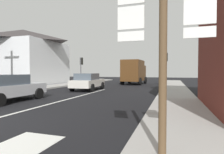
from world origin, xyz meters
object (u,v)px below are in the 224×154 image
traffic_light_far_left (81,65)px  traffic_light_far_right (166,62)px  sedan_far (88,81)px  delivery_truck (134,71)px  sedan_near (7,88)px  route_sign_post (163,55)px  traffic_light_near_right (164,59)px

traffic_light_far_left → traffic_light_far_right: (10.45, -0.47, 0.18)m
sedan_far → traffic_light_far_right: traffic_light_far_right is taller
traffic_light_far_right → delivery_truck: bearing=147.1°
delivery_truck → traffic_light_far_right: size_ratio=1.40×
sedan_near → sedan_far: 7.26m
sedan_far → delivery_truck: 9.15m
sedan_near → route_sign_post: bearing=-28.2°
traffic_light_far_left → traffic_light_far_right: size_ratio=0.93×
sedan_near → route_sign_post: route_sign_post is taller
traffic_light_near_right → sedan_near: bearing=-136.0°
traffic_light_near_right → traffic_light_far_right: size_ratio=0.98×
sedan_near → route_sign_post: (8.29, -4.45, 1.15)m
sedan_near → delivery_truck: size_ratio=0.82×
delivery_truck → traffic_light_far_left: 6.81m
delivery_truck → sedan_near: bearing=-103.5°
traffic_light_near_right → traffic_light_far_right: 5.70m
sedan_near → traffic_light_far_right: 15.56m
traffic_light_far_left → traffic_light_far_right: bearing=-2.6°
traffic_light_far_right → sedan_far: bearing=-136.2°
delivery_truck → traffic_light_far_right: bearing=-32.9°
route_sign_post → traffic_light_near_right: (-0.43, 12.04, 0.73)m
sedan_near → traffic_light_near_right: (7.86, 7.59, 1.88)m
route_sign_post → traffic_light_far_left: 21.22m
sedan_near → delivery_truck: (3.81, 15.91, 0.89)m
traffic_light_far_left → sedan_far: bearing=-58.8°
traffic_light_far_right → traffic_light_far_left: bearing=177.4°
sedan_far → traffic_light_far_left: (-4.01, 6.64, 1.77)m
delivery_truck → traffic_light_far_left: traffic_light_far_left is taller
delivery_truck → route_sign_post: 20.85m
sedan_near → traffic_light_far_left: 14.11m
route_sign_post → traffic_light_far_right: traffic_light_far_right is taller
traffic_light_far_right → route_sign_post: bearing=-88.6°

